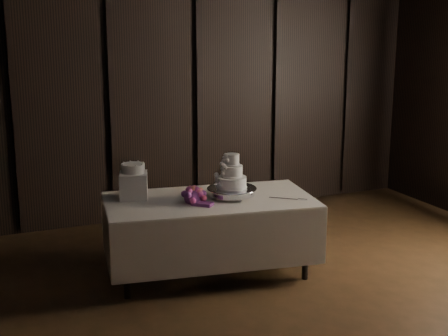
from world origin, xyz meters
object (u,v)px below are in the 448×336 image
display_table (210,233)px  bouquet (193,196)px  cake_stand (232,193)px  wedding_cake (230,175)px  small_cake (133,168)px  box_pedestal (134,186)px

display_table → bouquet: (-0.19, -0.06, 0.41)m
cake_stand → wedding_cake: (-0.02, -0.01, 0.18)m
display_table → small_cake: (-0.66, 0.31, 0.64)m
display_table → cake_stand: (0.22, -0.03, 0.39)m
cake_stand → bouquet: size_ratio=1.20×
wedding_cake → small_cake: bearing=149.5°
cake_stand → small_cake: small_cake is taller
display_table → box_pedestal: size_ratio=8.16×
wedding_cake → small_cake: wedding_cake is taller
display_table → small_cake: 0.97m
bouquet → display_table: bearing=17.2°
cake_stand → display_table: bearing=172.4°
box_pedestal → small_cake: (0.00, 0.00, 0.17)m
wedding_cake → cake_stand: bearing=21.4°
cake_stand → wedding_cake: wedding_cake is taller
cake_stand → bouquet: 0.41m
box_pedestal → wedding_cake: bearing=-22.2°
display_table → wedding_cake: 0.60m
cake_stand → small_cake: (-0.88, 0.34, 0.25)m
small_cake → wedding_cake: bearing=-22.2°
wedding_cake → box_pedestal: wedding_cake is taller
cake_stand → box_pedestal: size_ratio=1.86×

